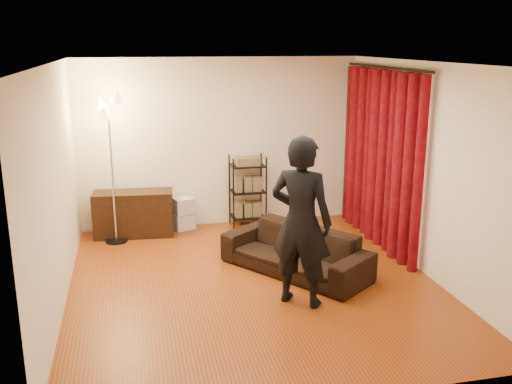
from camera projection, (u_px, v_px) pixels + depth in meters
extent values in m
plane|color=#934113|center=(253.00, 283.00, 7.15)|extent=(5.00, 5.00, 0.00)
plane|color=white|center=(253.00, 63.00, 6.45)|extent=(5.00, 5.00, 0.00)
plane|color=white|center=(220.00, 143.00, 9.16)|extent=(5.00, 0.00, 5.00)
plane|color=white|center=(321.00, 252.00, 4.45)|extent=(5.00, 0.00, 5.00)
plane|color=white|center=(56.00, 189.00, 6.33)|extent=(0.00, 5.00, 5.00)
plane|color=white|center=(425.00, 170.00, 7.27)|extent=(0.00, 5.00, 5.00)
cylinder|color=black|center=(386.00, 67.00, 8.00)|extent=(0.04, 2.65, 0.04)
imported|color=black|center=(295.00, 251.00, 7.43)|extent=(1.81, 2.06, 0.58)
imported|color=black|center=(301.00, 222.00, 6.38)|extent=(0.86, 0.81, 1.97)
cube|color=black|center=(134.00, 214.00, 8.82)|extent=(1.24, 0.55, 0.70)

